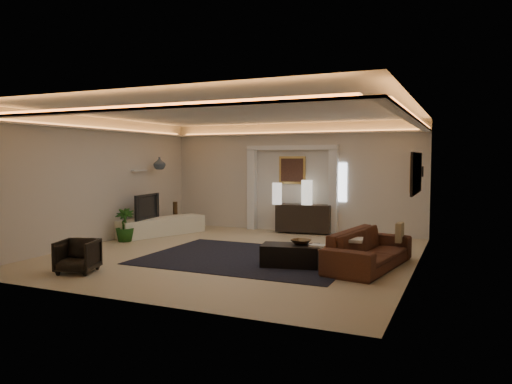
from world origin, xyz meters
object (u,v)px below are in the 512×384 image
at_px(coffee_table, 290,255).
at_px(armchair, 78,256).
at_px(sofa, 369,249).
at_px(console, 304,218).

distance_m(coffee_table, armchair, 3.72).
height_order(sofa, armchair, sofa).
distance_m(console, sofa, 4.07).
distance_m(console, armchair, 6.15).
height_order(console, coffee_table, console).
xyz_separation_m(sofa, armchair, (-4.51, -2.41, -0.05)).
bearing_deg(coffee_table, console, 92.65).
bearing_deg(sofa, armchair, 127.65).
distance_m(console, coffee_table, 3.95).
relative_size(console, armchair, 2.27).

